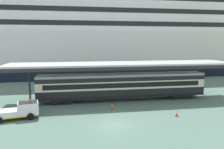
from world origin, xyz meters
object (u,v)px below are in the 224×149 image
at_px(service_truck, 20,110).
at_px(train_carriage, 123,85).
at_px(traffic_cone_mid, 112,106).
at_px(traffic_cone_near, 177,114).
at_px(cruise_ship, 133,30).

bearing_deg(service_truck, train_carriage, 23.88).
distance_m(train_carriage, service_truck, 15.03).
bearing_deg(train_carriage, traffic_cone_mid, -119.78).
bearing_deg(traffic_cone_mid, traffic_cone_near, -30.74).
relative_size(train_carriage, traffic_cone_near, 41.34).
bearing_deg(service_truck, traffic_cone_near, -7.18).
distance_m(train_carriage, traffic_cone_mid, 5.11).
height_order(service_truck, traffic_cone_mid, service_truck).
bearing_deg(traffic_cone_mid, train_carriage, 60.22).
xyz_separation_m(cruise_ship, train_carriage, (-10.20, -32.89, -10.19)).
xyz_separation_m(service_truck, traffic_cone_near, (18.60, -2.34, -0.69)).
distance_m(train_carriage, traffic_cone_near, 9.94).
height_order(train_carriage, traffic_cone_mid, train_carriage).
bearing_deg(traffic_cone_near, traffic_cone_mid, 149.26).
relative_size(train_carriage, traffic_cone_mid, 34.67).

